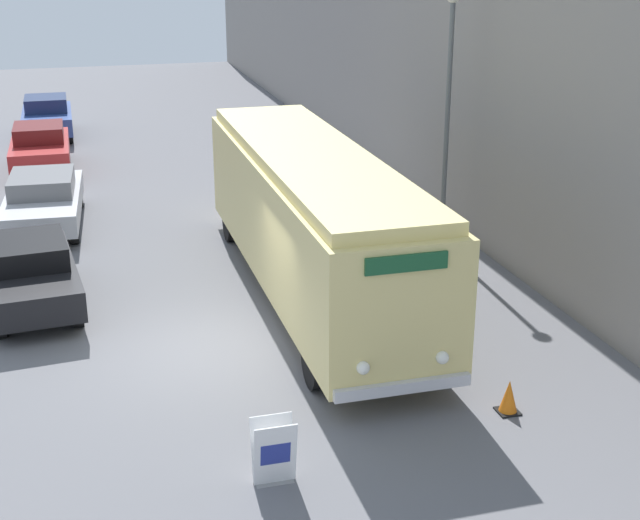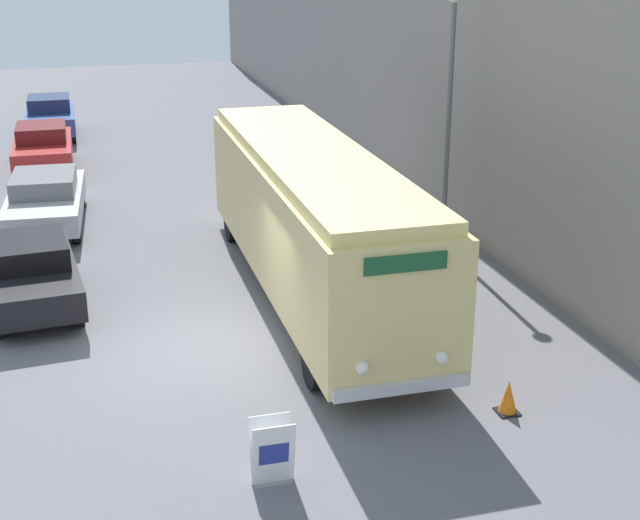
# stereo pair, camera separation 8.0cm
# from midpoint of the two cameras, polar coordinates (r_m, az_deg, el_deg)

# --- Properties ---
(ground_plane) EXTENTS (80.00, 80.00, 0.00)m
(ground_plane) POSITION_cam_midpoint_polar(r_m,az_deg,el_deg) (17.25, -7.36, -5.59)
(ground_plane) COLOR slate
(building_wall_right) EXTENTS (0.30, 60.00, 8.24)m
(building_wall_right) POSITION_cam_midpoint_polar(r_m,az_deg,el_deg) (27.40, 5.26, 13.11)
(building_wall_right) COLOR gray
(building_wall_right) RESTS_ON ground_plane
(vintage_bus) EXTENTS (2.45, 11.15, 3.20)m
(vintage_bus) POSITION_cam_midpoint_polar(r_m,az_deg,el_deg) (18.94, -0.61, 2.83)
(vintage_bus) COLOR black
(vintage_bus) RESTS_ON ground_plane
(sign_board) EXTENTS (0.62, 0.38, 1.01)m
(sign_board) POSITION_cam_midpoint_polar(r_m,az_deg,el_deg) (13.00, -3.14, -12.21)
(sign_board) COLOR gray
(sign_board) RESTS_ON ground_plane
(streetlamp) EXTENTS (0.36, 0.36, 6.30)m
(streetlamp) POSITION_cam_midpoint_polar(r_m,az_deg,el_deg) (21.85, 8.15, 11.14)
(streetlamp) COLOR #595E60
(streetlamp) RESTS_ON ground_plane
(parked_car_near) EXTENTS (2.10, 4.28, 1.46)m
(parked_car_near) POSITION_cam_midpoint_polar(r_m,az_deg,el_deg) (19.66, -18.06, -0.77)
(parked_car_near) COLOR black
(parked_car_near) RESTS_ON ground_plane
(parked_car_mid) EXTENTS (2.18, 4.80, 1.42)m
(parked_car_mid) POSITION_cam_midpoint_polar(r_m,az_deg,el_deg) (25.06, -17.38, 3.72)
(parked_car_mid) COLOR black
(parked_car_mid) RESTS_ON ground_plane
(parked_car_far) EXTENTS (1.86, 4.19, 1.55)m
(parked_car_far) POSITION_cam_midpoint_polar(r_m,az_deg,el_deg) (31.02, -17.54, 6.86)
(parked_car_far) COLOR black
(parked_car_far) RESTS_ON ground_plane
(parked_car_distant) EXTENTS (1.83, 4.07, 1.56)m
(parked_car_distant) POSITION_cam_midpoint_polar(r_m,az_deg,el_deg) (36.36, -17.12, 8.76)
(parked_car_distant) COLOR black
(parked_car_distant) RESTS_ON ground_plane
(traffic_cone) EXTENTS (0.36, 0.36, 0.58)m
(traffic_cone) POSITION_cam_midpoint_polar(r_m,az_deg,el_deg) (15.13, 11.84, -8.56)
(traffic_cone) COLOR black
(traffic_cone) RESTS_ON ground_plane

